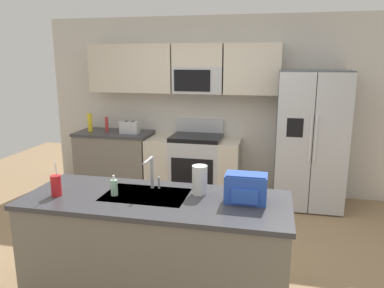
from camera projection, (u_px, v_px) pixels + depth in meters
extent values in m
plane|color=#997A56|center=(180.00, 255.00, 3.85)|extent=(9.00, 9.00, 0.00)
cube|color=beige|center=(214.00, 106.00, 5.60)|extent=(5.20, 0.10, 2.60)
cube|color=beige|center=(115.00, 68.00, 5.60)|extent=(0.70, 0.32, 0.70)
cube|color=beige|center=(155.00, 69.00, 5.46)|extent=(0.56, 0.32, 0.70)
cube|color=beige|center=(253.00, 69.00, 5.16)|extent=(0.78, 0.32, 0.70)
cube|color=#B7BABF|center=(199.00, 80.00, 5.36)|extent=(0.72, 0.32, 0.38)
cube|color=black|center=(192.00, 81.00, 5.22)|extent=(0.52, 0.01, 0.30)
cube|color=beige|center=(199.00, 55.00, 5.28)|extent=(0.72, 0.32, 0.32)
cube|color=slate|center=(115.00, 161.00, 5.78)|extent=(1.10, 0.60, 0.86)
cube|color=#38383D|center=(114.00, 133.00, 5.68)|extent=(1.13, 0.63, 0.04)
cube|color=#B7BABF|center=(196.00, 167.00, 5.51)|extent=(0.72, 0.60, 0.84)
cube|color=black|center=(192.00, 171.00, 5.21)|extent=(0.60, 0.01, 0.36)
cube|color=black|center=(196.00, 137.00, 5.41)|extent=(0.72, 0.60, 0.06)
cube|color=#B7BABF|center=(200.00, 126.00, 5.64)|extent=(0.72, 0.06, 0.20)
cube|color=beige|center=(161.00, 165.00, 5.62)|extent=(0.36, 0.60, 0.84)
cube|color=beige|center=(230.00, 169.00, 5.40)|extent=(0.28, 0.60, 0.84)
cube|color=#4C4F54|center=(310.00, 139.00, 5.02)|extent=(0.90, 0.70, 1.85)
cube|color=#B7BABF|center=(294.00, 145.00, 4.71)|extent=(0.44, 0.04, 1.81)
cube|color=#B7BABF|center=(331.00, 146.00, 4.62)|extent=(0.44, 0.04, 1.81)
cylinder|color=silver|center=(311.00, 139.00, 4.62)|extent=(0.02, 0.02, 0.60)
cylinder|color=silver|center=(316.00, 139.00, 4.61)|extent=(0.02, 0.02, 0.60)
cube|color=black|center=(295.00, 128.00, 4.64)|extent=(0.20, 0.00, 0.24)
cube|color=slate|center=(157.00, 251.00, 3.08)|extent=(2.10, 0.78, 0.86)
cube|color=#38383D|center=(156.00, 200.00, 2.98)|extent=(2.14, 0.82, 0.04)
cube|color=#B7BABF|center=(146.00, 196.00, 3.05)|extent=(0.68, 0.44, 0.03)
cube|color=#B7BABF|center=(130.00, 127.00, 5.55)|extent=(0.28, 0.16, 0.18)
cube|color=black|center=(126.00, 121.00, 5.54)|extent=(0.03, 0.11, 0.01)
cube|color=black|center=(133.00, 122.00, 5.52)|extent=(0.03, 0.11, 0.01)
cylinder|color=#B2332D|center=(107.00, 124.00, 5.67)|extent=(0.05, 0.05, 0.22)
cylinder|color=yellow|center=(90.00, 122.00, 5.70)|extent=(0.07, 0.07, 0.28)
cylinder|color=#B7BABF|center=(152.00, 172.00, 3.17)|extent=(0.03, 0.03, 0.28)
cylinder|color=#B7BABF|center=(148.00, 161.00, 3.05)|extent=(0.02, 0.20, 0.02)
cylinder|color=#B7BABF|center=(159.00, 183.00, 3.18)|extent=(0.02, 0.02, 0.10)
cylinder|color=red|center=(56.00, 186.00, 3.00)|extent=(0.08, 0.08, 0.17)
cylinder|color=white|center=(56.00, 170.00, 2.97)|extent=(0.01, 0.03, 0.14)
cylinder|color=#A5D8B2|center=(114.00, 188.00, 3.01)|extent=(0.06, 0.06, 0.13)
cylinder|color=white|center=(114.00, 178.00, 2.99)|extent=(0.02, 0.02, 0.04)
cylinder|color=white|center=(200.00, 180.00, 3.03)|extent=(0.12, 0.12, 0.24)
cube|color=blue|center=(246.00, 188.00, 2.87)|extent=(0.32, 0.20, 0.22)
cube|color=#2749A9|center=(246.00, 176.00, 2.83)|extent=(0.30, 0.14, 0.03)
cube|color=blue|center=(245.00, 197.00, 2.78)|extent=(0.20, 0.03, 0.11)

